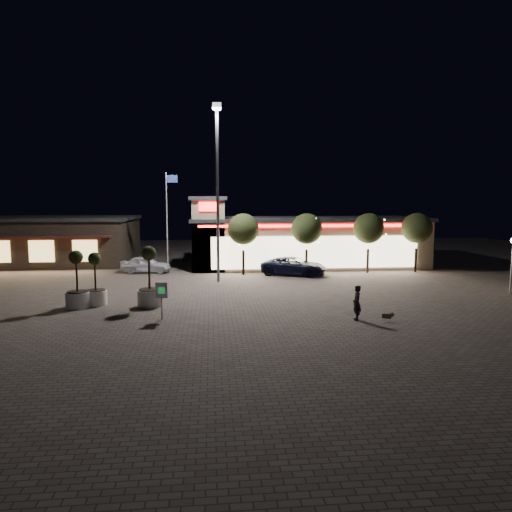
{
  "coord_description": "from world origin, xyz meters",
  "views": [
    {
      "loc": [
        1.52,
        -24.18,
        5.63
      ],
      "look_at": [
        4.5,
        6.0,
        2.05
      ],
      "focal_mm": 32.0,
      "sensor_mm": 36.0,
      "label": 1
    }
  ],
  "objects": [
    {
      "name": "valet_sign",
      "position": [
        -0.9,
        -2.18,
        1.26
      ],
      "size": [
        0.59,
        0.15,
        1.8
      ],
      "color": "gray",
      "rests_on": "ground"
    },
    {
      "name": "white_sedan",
      "position": [
        -3.74,
        12.79,
        0.67
      ],
      "size": [
        4.05,
        1.91,
        1.34
      ],
      "primitive_type": "imported",
      "rotation": [
        0.0,
        0.0,
        1.49
      ],
      "color": "white",
      "rests_on": "ground"
    },
    {
      "name": "pedestrian",
      "position": [
        8.42,
        -3.39,
        0.85
      ],
      "size": [
        0.44,
        0.64,
        1.69
      ],
      "primitive_type": "imported",
      "rotation": [
        0.0,
        0.0,
        -1.62
      ],
      "color": "black",
      "rests_on": "ground"
    },
    {
      "name": "dog",
      "position": [
        9.86,
        -3.76,
        0.3
      ],
      "size": [
        0.55,
        0.34,
        0.3
      ],
      "color": "#59514C",
      "rests_on": "ground"
    },
    {
      "name": "restaurant_building",
      "position": [
        -14.0,
        19.97,
        2.16
      ],
      "size": [
        16.4,
        11.0,
        4.3
      ],
      "color": "#382D23",
      "rests_on": "ground"
    },
    {
      "name": "string_tree_c",
      "position": [
        14.0,
        11.0,
        3.56
      ],
      "size": [
        2.42,
        2.42,
        4.79
      ],
      "color": "#332319",
      "rests_on": "ground"
    },
    {
      "name": "planter_mid",
      "position": [
        -4.84,
        1.24,
        0.9
      ],
      "size": [
        1.19,
        1.19,
        2.93
      ],
      "color": "white",
      "rests_on": "ground"
    },
    {
      "name": "planter_left",
      "position": [
        -5.66,
        0.7,
        0.96
      ],
      "size": [
        1.26,
        1.26,
        3.1
      ],
      "color": "white",
      "rests_on": "ground"
    },
    {
      "name": "ground",
      "position": [
        0.0,
        0.0,
        0.0
      ],
      "size": [
        90.0,
        90.0,
        0.0
      ],
      "primitive_type": "plane",
      "color": "#665C53",
      "rests_on": "ground"
    },
    {
      "name": "planter_right",
      "position": [
        -1.85,
        0.71,
        1.02
      ],
      "size": [
        1.34,
        1.34,
        3.29
      ],
      "color": "white",
      "rests_on": "ground"
    },
    {
      "name": "flagpole",
      "position": [
        -1.9,
        13.0,
        4.74
      ],
      "size": [
        0.95,
        0.1,
        8.0
      ],
      "color": "white",
      "rests_on": "ground"
    },
    {
      "name": "retail_building",
      "position": [
        9.51,
        15.82,
        2.21
      ],
      "size": [
        20.4,
        8.4,
        6.1
      ],
      "color": "tan",
      "rests_on": "ground"
    },
    {
      "name": "string_tree_b",
      "position": [
        9.0,
        11.0,
        3.56
      ],
      "size": [
        2.42,
        2.42,
        4.79
      ],
      "color": "#332319",
      "rests_on": "ground"
    },
    {
      "name": "string_tree_a",
      "position": [
        4.0,
        11.0,
        3.56
      ],
      "size": [
        2.42,
        2.42,
        4.79
      ],
      "color": "#332319",
      "rests_on": "ground"
    },
    {
      "name": "pickup_truck",
      "position": [
        7.92,
        10.42,
        0.71
      ],
      "size": [
        5.6,
        4.15,
        1.41
      ],
      "primitive_type": "imported",
      "rotation": [
        0.0,
        0.0,
        1.17
      ],
      "color": "black",
      "rests_on": "ground"
    },
    {
      "name": "string_tree_d",
      "position": [
        18.0,
        11.0,
        3.56
      ],
      "size": [
        2.42,
        2.42,
        4.79
      ],
      "color": "#332319",
      "rests_on": "ground"
    },
    {
      "name": "floodlight_pole",
      "position": [
        2.0,
        8.0,
        7.02
      ],
      "size": [
        0.6,
        0.4,
        12.38
      ],
      "color": "gray",
      "rests_on": "ground"
    }
  ]
}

